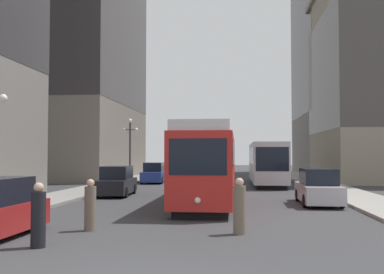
% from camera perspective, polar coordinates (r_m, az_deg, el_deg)
% --- Properties ---
extents(sidewalk_left, '(2.99, 120.00, 0.15)m').
position_cam_1_polar(sidewalk_left, '(49.15, -6.19, -5.12)').
color(sidewalk_left, gray).
rests_on(sidewalk_left, ground).
extents(sidewalk_right, '(2.99, 120.00, 0.15)m').
position_cam_1_polar(sidewalk_right, '(48.57, 14.00, -5.10)').
color(sidewalk_right, gray).
rests_on(sidewalk_right, ground).
extents(streetcar, '(2.66, 13.57, 3.89)m').
position_cam_1_polar(streetcar, '(23.47, 2.22, -3.31)').
color(streetcar, black).
rests_on(streetcar, ground).
extents(transit_bus, '(2.59, 12.01, 3.45)m').
position_cam_1_polar(transit_bus, '(37.60, 9.57, -3.13)').
color(transit_bus, black).
rests_on(transit_bus, ground).
extents(parked_car_left_mid, '(2.09, 4.64, 1.82)m').
position_cam_1_polar(parked_car_left_mid, '(39.72, -4.94, -4.70)').
color(parked_car_left_mid, black).
rests_on(parked_car_left_mid, ground).
extents(parked_car_right_far, '(1.95, 4.87, 1.82)m').
position_cam_1_polar(parked_car_right_far, '(23.49, 15.90, -6.29)').
color(parked_car_right_far, black).
rests_on(parked_car_right_far, ground).
extents(parked_car_left_far, '(2.08, 4.60, 1.82)m').
position_cam_1_polar(parked_car_left_far, '(27.82, -9.67, -5.71)').
color(parked_car_left_far, black).
rests_on(parked_car_left_far, ground).
extents(pedestrian_crossing_near, '(0.40, 0.40, 1.79)m').
position_cam_1_polar(pedestrian_crossing_near, '(14.32, 6.12, -9.05)').
color(pedestrian_crossing_near, '#6B5B4C').
rests_on(pedestrian_crossing_near, ground).
extents(pedestrian_crossing_far, '(0.40, 0.40, 1.76)m').
position_cam_1_polar(pedestrian_crossing_far, '(12.94, -19.14, -9.71)').
color(pedestrian_crossing_far, black).
rests_on(pedestrian_crossing_far, ground).
extents(pedestrian_on_sidewalk, '(0.38, 0.38, 1.71)m').
position_cam_1_polar(pedestrian_on_sidewalk, '(15.29, -12.94, -8.71)').
color(pedestrian_on_sidewalk, '#6B5B4C').
rests_on(pedestrian_on_sidewalk, ground).
extents(lamp_post_left_far, '(1.41, 0.36, 5.51)m').
position_cam_1_polar(lamp_post_left_far, '(39.04, -7.96, -0.43)').
color(lamp_post_left_far, '#333338').
rests_on(lamp_post_left_far, sidewalk_left).
extents(building_left_corner, '(14.92, 19.78, 31.26)m').
position_cam_1_polar(building_left_corner, '(51.90, -16.13, 13.00)').
color(building_left_corner, slate).
rests_on(building_left_corner, ground).
extents(building_right_midblock, '(12.84, 19.32, 30.82)m').
position_cam_1_polar(building_right_midblock, '(62.85, 19.32, 10.13)').
color(building_right_midblock, slate).
rests_on(building_right_midblock, ground).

